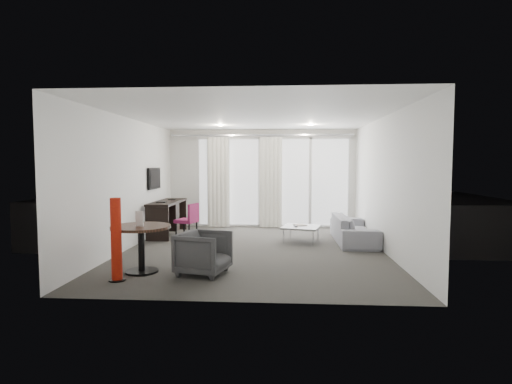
# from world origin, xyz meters

# --- Properties ---
(floor) EXTENTS (5.00, 6.00, 0.00)m
(floor) POSITION_xyz_m (0.00, 0.00, 0.00)
(floor) COLOR #3C3A35
(floor) RESTS_ON ground
(ceiling) EXTENTS (5.00, 6.00, 0.00)m
(ceiling) POSITION_xyz_m (0.00, 0.00, 2.60)
(ceiling) COLOR white
(ceiling) RESTS_ON ground
(wall_left) EXTENTS (0.00, 6.00, 2.60)m
(wall_left) POSITION_xyz_m (-2.50, 0.00, 1.30)
(wall_left) COLOR silver
(wall_left) RESTS_ON ground
(wall_right) EXTENTS (0.00, 6.00, 2.60)m
(wall_right) POSITION_xyz_m (2.50, 0.00, 1.30)
(wall_right) COLOR silver
(wall_right) RESTS_ON ground
(wall_front) EXTENTS (5.00, 0.00, 2.60)m
(wall_front) POSITION_xyz_m (0.00, -3.00, 1.30)
(wall_front) COLOR silver
(wall_front) RESTS_ON ground
(window_panel) EXTENTS (4.00, 0.02, 2.38)m
(window_panel) POSITION_xyz_m (0.30, 2.98, 1.20)
(window_panel) COLOR white
(window_panel) RESTS_ON ground
(window_frame) EXTENTS (4.10, 0.06, 2.44)m
(window_frame) POSITION_xyz_m (0.30, 2.97, 1.20)
(window_frame) COLOR white
(window_frame) RESTS_ON ground
(curtain_left) EXTENTS (0.60, 0.20, 2.38)m
(curtain_left) POSITION_xyz_m (-1.15, 2.82, 1.20)
(curtain_left) COLOR white
(curtain_left) RESTS_ON ground
(curtain_right) EXTENTS (0.60, 0.20, 2.38)m
(curtain_right) POSITION_xyz_m (0.25, 2.82, 1.20)
(curtain_right) COLOR white
(curtain_right) RESTS_ON ground
(curtain_track) EXTENTS (4.80, 0.04, 0.04)m
(curtain_track) POSITION_xyz_m (0.00, 2.82, 2.45)
(curtain_track) COLOR #B2B2B7
(curtain_track) RESTS_ON ceiling
(downlight_a) EXTENTS (0.12, 0.12, 0.02)m
(downlight_a) POSITION_xyz_m (-0.90, 1.60, 2.59)
(downlight_a) COLOR #FFE0B2
(downlight_a) RESTS_ON ceiling
(downlight_b) EXTENTS (0.12, 0.12, 0.02)m
(downlight_b) POSITION_xyz_m (1.20, 1.60, 2.59)
(downlight_b) COLOR #FFE0B2
(downlight_b) RESTS_ON ceiling
(desk) EXTENTS (0.54, 1.71, 0.80)m
(desk) POSITION_xyz_m (-2.17, 1.54, 0.40)
(desk) COLOR black
(desk) RESTS_ON floor
(tv) EXTENTS (0.05, 0.80, 0.50)m
(tv) POSITION_xyz_m (-2.46, 1.45, 1.35)
(tv) COLOR black
(tv) RESTS_ON wall_left
(desk_chair) EXTENTS (0.55, 0.53, 0.81)m
(desk_chair) POSITION_xyz_m (-1.59, 1.02, 0.41)
(desk_chair) COLOR #861D4C
(desk_chair) RESTS_ON floor
(round_table) EXTENTS (1.03, 1.03, 0.73)m
(round_table) POSITION_xyz_m (-1.64, -1.74, 0.37)
(round_table) COLOR black
(round_table) RESTS_ON floor
(menu_card) EXTENTS (0.13, 0.05, 0.23)m
(menu_card) POSITION_xyz_m (-1.63, -1.81, 0.72)
(menu_card) COLOR white
(menu_card) RESTS_ON round_table
(red_lamp) EXTENTS (0.26, 0.26, 1.20)m
(red_lamp) POSITION_xyz_m (-1.84, -2.21, 0.60)
(red_lamp) COLOR #AA1A0A
(red_lamp) RESTS_ON floor
(tub_armchair) EXTENTS (0.87, 0.85, 0.66)m
(tub_armchair) POSITION_xyz_m (-0.65, -1.79, 0.33)
(tub_armchair) COLOR #39393A
(tub_armchair) RESTS_ON floor
(coffee_table) EXTENTS (0.93, 0.93, 0.34)m
(coffee_table) POSITION_xyz_m (0.96, 0.87, 0.17)
(coffee_table) COLOR gray
(coffee_table) RESTS_ON floor
(remote) EXTENTS (0.07, 0.15, 0.02)m
(remote) POSITION_xyz_m (0.84, 0.80, 0.36)
(remote) COLOR black
(remote) RESTS_ON coffee_table
(magazine) EXTENTS (0.30, 0.33, 0.02)m
(magazine) POSITION_xyz_m (0.95, 1.01, 0.36)
(magazine) COLOR gray
(magazine) RESTS_ON coffee_table
(sofa) EXTENTS (0.77, 1.97, 0.57)m
(sofa) POSITION_xyz_m (2.10, 0.93, 0.29)
(sofa) COLOR gray
(sofa) RESTS_ON floor
(terrace_slab) EXTENTS (5.60, 3.00, 0.12)m
(terrace_slab) POSITION_xyz_m (0.30, 4.50, -0.06)
(terrace_slab) COLOR #4D4D50
(terrace_slab) RESTS_ON ground
(rattan_chair_a) EXTENTS (0.65, 0.65, 0.88)m
(rattan_chair_a) POSITION_xyz_m (0.71, 4.62, 0.44)
(rattan_chair_a) COLOR #4F301C
(rattan_chair_a) RESTS_ON terrace_slab
(rattan_chair_b) EXTENTS (0.64, 0.64, 0.72)m
(rattan_chair_b) POSITION_xyz_m (1.77, 4.09, 0.36)
(rattan_chair_b) COLOR #4F301C
(rattan_chair_b) RESTS_ON terrace_slab
(rattan_table) EXTENTS (0.70, 0.70, 0.56)m
(rattan_table) POSITION_xyz_m (1.89, 4.47, 0.28)
(rattan_table) COLOR #4F301C
(rattan_table) RESTS_ON terrace_slab
(balustrade) EXTENTS (5.50, 0.06, 1.05)m
(balustrade) POSITION_xyz_m (0.30, 5.95, 0.50)
(balustrade) COLOR #B2B2B7
(balustrade) RESTS_ON terrace_slab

